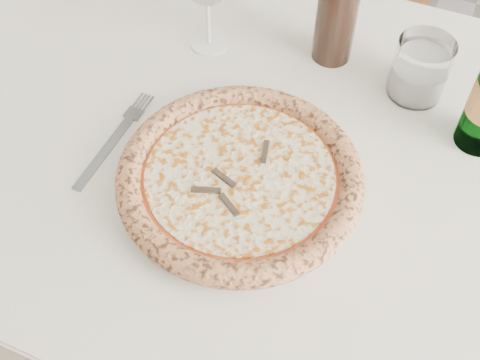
{
  "coord_description": "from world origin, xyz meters",
  "views": [
    {
      "loc": [
        0.23,
        -0.32,
        1.43
      ],
      "look_at": [
        0.03,
        0.14,
        0.78
      ],
      "focal_mm": 45.0,
      "sensor_mm": 36.0,
      "label": 1
    }
  ],
  "objects_px": {
    "dining_table": "(265,177)",
    "pizza": "(240,177)",
    "plate": "(240,185)",
    "tumbler": "(420,72)"
  },
  "relations": [
    {
      "from": "dining_table",
      "to": "tumbler",
      "type": "distance_m",
      "value": 0.29
    },
    {
      "from": "tumbler",
      "to": "pizza",
      "type": "bearing_deg",
      "value": -121.26
    },
    {
      "from": "dining_table",
      "to": "pizza",
      "type": "distance_m",
      "value": 0.15
    },
    {
      "from": "dining_table",
      "to": "plate",
      "type": "relative_size",
      "value": 4.49
    },
    {
      "from": "dining_table",
      "to": "tumbler",
      "type": "height_order",
      "value": "tumbler"
    },
    {
      "from": "pizza",
      "to": "plate",
      "type": "bearing_deg",
      "value": -19.36
    },
    {
      "from": "dining_table",
      "to": "tumbler",
      "type": "bearing_deg",
      "value": 47.11
    },
    {
      "from": "plate",
      "to": "tumbler",
      "type": "relative_size",
      "value": 3.25
    },
    {
      "from": "tumbler",
      "to": "dining_table",
      "type": "bearing_deg",
      "value": -132.89
    },
    {
      "from": "plate",
      "to": "tumbler",
      "type": "xyz_separation_m",
      "value": [
        0.18,
        0.29,
        0.03
      ]
    }
  ]
}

